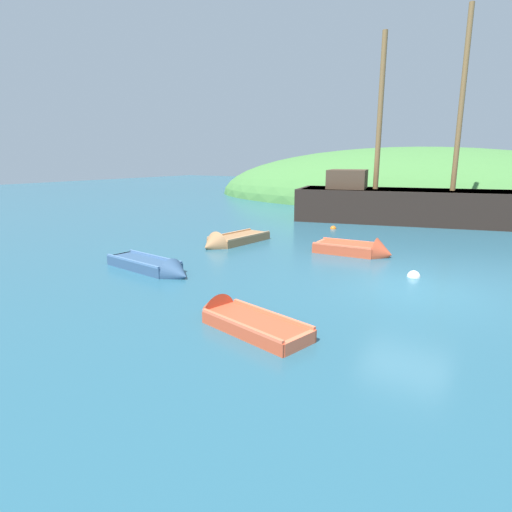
# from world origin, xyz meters

# --- Properties ---
(ground_plane) EXTENTS (120.00, 120.00, 0.00)m
(ground_plane) POSITION_xyz_m (0.00, 0.00, 0.00)
(ground_plane) COLOR #285B70
(shore_hill) EXTENTS (39.48, 24.96, 9.37)m
(shore_hill) POSITION_xyz_m (-6.70, 29.77, 0.00)
(shore_hill) COLOR #477F3D
(shore_hill) RESTS_ON ground
(sailing_ship) EXTENTS (15.40, 6.68, 12.25)m
(sailing_ship) POSITION_xyz_m (-3.35, 13.43, 0.73)
(sailing_ship) COLOR black
(sailing_ship) RESTS_ON ground
(rowboat_portside) EXTENTS (3.72, 1.44, 0.94)m
(rowboat_portside) POSITION_xyz_m (-7.70, -2.45, 0.11)
(rowboat_portside) COLOR #335175
(rowboat_portside) RESTS_ON ground
(rowboat_outer_left) EXTENTS (3.26, 1.71, 0.98)m
(rowboat_outer_left) POSITION_xyz_m (-2.69, -4.78, 0.08)
(rowboat_outer_left) COLOR #C64C2D
(rowboat_outer_left) RESTS_ON ground
(rowboat_far) EXTENTS (3.02, 1.35, 1.19)m
(rowboat_far) POSITION_xyz_m (-2.78, 3.61, 0.13)
(rowboat_far) COLOR #C64C2D
(rowboat_far) RESTS_ON ground
(rowboat_outer_right) EXTENTS (1.59, 3.74, 1.15)m
(rowboat_outer_right) POSITION_xyz_m (-8.18, 2.56, 0.10)
(rowboat_outer_right) COLOR #9E7047
(rowboat_outer_right) RESTS_ON ground
(buoy_orange) EXTENTS (0.32, 0.32, 0.32)m
(buoy_orange) POSITION_xyz_m (-5.94, 8.86, 0.00)
(buoy_orange) COLOR orange
(buoy_orange) RESTS_ON ground
(buoy_white) EXTENTS (0.41, 0.41, 0.41)m
(buoy_white) POSITION_xyz_m (-0.24, 1.43, 0.00)
(buoy_white) COLOR white
(buoy_white) RESTS_ON ground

